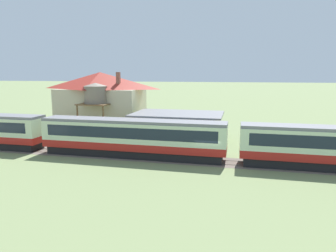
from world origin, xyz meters
The scene contains 6 objects.
ground_plane centered at (0.00, 0.00, 0.00)m, with size 600.00×600.00×0.00m, color #707F51.
passenger_train centered at (-8.11, 0.43, 2.29)m, with size 64.15×2.87×4.13m.
railway_track centered at (-10.32, 0.43, 0.01)m, with size 136.64×3.60×0.04m.
station_building centered at (-5.19, 9.98, 1.88)m, with size 12.15×9.38×3.71m.
station_house_red_roof centered at (-19.70, 16.58, 4.79)m, with size 14.81×7.98×9.26m.
water_tower centered at (-18.66, 12.72, 5.82)m, with size 4.71×4.71×7.63m.
Camera 1 is at (2.75, -29.82, 9.02)m, focal length 32.00 mm.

